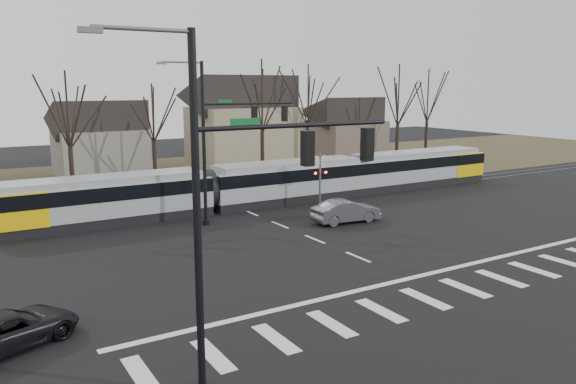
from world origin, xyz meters
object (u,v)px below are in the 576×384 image
tram (287,180)px  suv (10,329)px  sedan (346,211)px  rail_crossing_signal (320,182)px

tram → suv: 25.97m
tram → suv: tram is taller
sedan → suv: (-20.43, -8.23, -0.11)m
rail_crossing_signal → suv: bearing=-149.4°
tram → rail_crossing_signal: 3.33m
sedan → suv: 22.02m
tram → suv: size_ratio=8.11×
sedan → rail_crossing_signal: (0.97, 4.42, 1.14)m
tram → rail_crossing_signal: (0.87, -3.21, 0.20)m
suv → rail_crossing_signal: bearing=-81.9°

